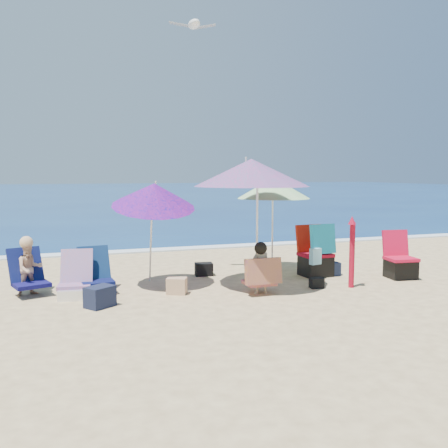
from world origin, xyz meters
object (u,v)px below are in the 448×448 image
object	(u,v)px
person_center	(261,269)
person_left	(29,268)
chair_rainbow	(76,285)
camp_chair_left	(400,264)
camp_chair_right	(316,257)
seagull	(194,24)
umbrella_blue	(154,195)
umbrella_turquoise	(251,173)
chair_navy	(96,281)
umbrella_striped	(274,188)
furled_umbrella	(352,248)

from	to	relation	value
person_center	person_left	bearing A→B (deg)	161.70
chair_rainbow	person_left	xyz separation A→B (m)	(-0.73, 0.38, 0.25)
camp_chair_left	camp_chair_right	bearing A→B (deg)	155.20
camp_chair_right	seagull	distance (m)	4.99
umbrella_blue	chair_rainbow	bearing A→B (deg)	-170.68
umbrella_turquoise	camp_chair_left	distance (m)	3.50
camp_chair_right	person_center	distance (m)	1.85
person_left	chair_navy	bearing A→B (deg)	-10.73
seagull	person_center	bearing A→B (deg)	-68.47
umbrella_turquoise	umbrella_blue	distance (m)	1.74
umbrella_turquoise	umbrella_striped	xyz separation A→B (m)	(0.96, 1.16, -0.31)
furled_umbrella	person_left	world-z (taller)	furled_umbrella
chair_rainbow	seagull	distance (m)	5.18
umbrella_striped	seagull	size ratio (longest dim) A/B	2.18
chair_navy	person_center	xyz separation A→B (m)	(2.61, -1.01, 0.23)
camp_chair_right	camp_chair_left	bearing A→B (deg)	-24.80
furled_umbrella	camp_chair_right	bearing A→B (deg)	95.84
umbrella_blue	camp_chair_left	size ratio (longest dim) A/B	2.18
chair_navy	chair_rainbow	world-z (taller)	chair_navy
umbrella_turquoise	furled_umbrella	world-z (taller)	umbrella_turquoise
furled_umbrella	chair_rainbow	distance (m)	4.75
seagull	camp_chair_right	bearing A→B (deg)	-18.05
camp_chair_right	seagull	xyz separation A→B (m)	(-2.25, 0.73, 4.40)
chair_navy	umbrella_turquoise	bearing A→B (deg)	-11.49
furled_umbrella	umbrella_blue	bearing A→B (deg)	160.67
camp_chair_left	chair_navy	bearing A→B (deg)	172.76
umbrella_striped	person_center	world-z (taller)	umbrella_striped
furled_umbrella	chair_navy	distance (m)	4.47
chair_rainbow	camp_chair_left	world-z (taller)	camp_chair_left
chair_rainbow	seagull	world-z (taller)	seagull
person_left	umbrella_striped	bearing A→B (deg)	5.31
umbrella_blue	person_left	bearing A→B (deg)	175.78
umbrella_turquoise	chair_rainbow	bearing A→B (deg)	173.07
umbrella_striped	umbrella_blue	distance (m)	2.62
chair_rainbow	person_left	bearing A→B (deg)	152.84
chair_navy	camp_chair_right	world-z (taller)	camp_chair_right
umbrella_blue	camp_chair_left	world-z (taller)	umbrella_blue
chair_navy	person_center	distance (m)	2.81
umbrella_turquoise	furled_umbrella	xyz separation A→B (m)	(1.68, -0.57, -1.32)
umbrella_blue	chair_navy	distance (m)	1.76
chair_rainbow	person_center	distance (m)	3.07
umbrella_striped	person_left	xyz separation A→B (m)	(-4.63, -0.43, -1.27)
chair_rainbow	camp_chair_left	xyz separation A→B (m)	(5.97, -0.54, 0.08)
furled_umbrella	person_left	size ratio (longest dim) A/B	1.30
furled_umbrella	chair_navy	size ratio (longest dim) A/B	1.69
umbrella_turquoise	umbrella_blue	size ratio (longest dim) A/B	1.27
camp_chair_left	person_left	world-z (taller)	person_left
umbrella_turquoise	chair_navy	bearing A→B (deg)	168.51
umbrella_turquoise	seagull	size ratio (longest dim) A/B	2.81
chair_navy	camp_chair_right	xyz separation A→B (m)	(4.19, -0.05, 0.18)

